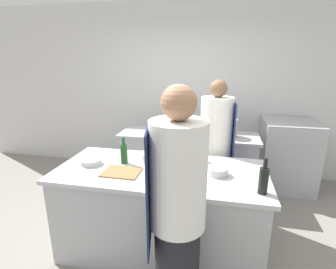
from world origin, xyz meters
TOP-DOWN VIEW (x-y plane):
  - ground_plane at (0.00, 0.00)m, footprint 16.00×16.00m
  - wall_back at (0.00, 2.13)m, footprint 8.00×0.06m
  - prep_counter at (0.00, 0.00)m, footprint 2.02×0.93m
  - pass_counter at (0.10, 1.26)m, footprint 1.95×0.58m
  - oven_range at (1.55, 1.72)m, footprint 0.77×0.72m
  - chef_at_prep_near at (0.29, -0.72)m, footprint 0.43×0.41m
  - chef_at_stove at (0.50, 0.72)m, footprint 0.40×0.38m
  - bottle_olive_oil at (-0.40, 0.08)m, footprint 0.07×0.07m
  - bottle_vinegar at (0.28, 0.34)m, footprint 0.08×0.08m
  - bottle_wine at (0.90, -0.28)m, footprint 0.07×0.07m
  - bottle_cooking_oil at (0.31, 0.20)m, footprint 0.09×0.09m
  - bowl_mixing_large at (0.54, -0.01)m, footprint 0.18×0.18m
  - bowl_prep_small at (-0.16, 0.21)m, footprint 0.21×0.21m
  - bowl_ceramic_blue at (-0.72, -0.02)m, footprint 0.20×0.20m
  - cutting_board at (-0.34, -0.15)m, footprint 0.34×0.27m
  - stockpot at (0.64, 1.25)m, footprint 0.25×0.25m

SIDE VIEW (x-z plane):
  - ground_plane at x=0.00m, z-range 0.00..0.00m
  - pass_counter at x=0.10m, z-range 0.00..0.90m
  - prep_counter at x=0.00m, z-range 0.00..0.90m
  - oven_range at x=1.55m, z-range 0.00..1.04m
  - chef_at_stove at x=0.50m, z-range 0.00..1.70m
  - chef_at_prep_near at x=0.29m, z-range 0.00..1.79m
  - cutting_board at x=-0.34m, z-range 0.90..0.91m
  - bowl_ceramic_blue at x=-0.72m, z-range 0.90..0.95m
  - bowl_mixing_large at x=0.54m, z-range 0.90..0.97m
  - bowl_prep_small at x=-0.16m, z-range 0.90..0.98m
  - bottle_cooking_oil at x=0.31m, z-range 0.87..1.12m
  - bottle_vinegar at x=0.28m, z-range 0.87..1.14m
  - bottle_olive_oil at x=-0.40m, z-range 0.87..1.14m
  - bottle_wine at x=0.90m, z-range 0.87..1.17m
  - stockpot at x=0.64m, z-range 0.90..1.14m
  - wall_back at x=0.00m, z-range 0.00..2.80m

